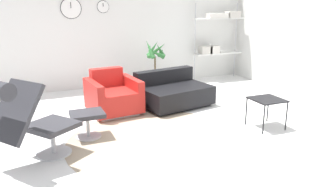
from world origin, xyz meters
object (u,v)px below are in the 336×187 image
at_px(potted_plant, 155,68).
at_px(shelf_unit, 217,33).
at_px(ottoman, 88,119).
at_px(couch_low, 173,93).
at_px(lounge_chair, 24,113).
at_px(armchair_red, 113,97).
at_px(side_table, 267,102).

distance_m(potted_plant, shelf_unit, 1.92).
bearing_deg(ottoman, potted_plant, 49.49).
bearing_deg(shelf_unit, potted_plant, -168.87).
bearing_deg(ottoman, shelf_unit, 34.83).
height_order(couch_low, shelf_unit, shelf_unit).
xyz_separation_m(lounge_chair, couch_low, (2.52, 1.51, -0.41)).
relative_size(armchair_red, potted_plant, 0.84).
bearing_deg(ottoman, couch_low, 28.16).
relative_size(lounge_chair, shelf_unit, 0.61).
bearing_deg(potted_plant, lounge_chair, -133.81).
relative_size(armchair_red, shelf_unit, 0.50).
height_order(lounge_chair, armchair_red, lounge_chair).
height_order(couch_low, side_table, couch_low).
bearing_deg(side_table, shelf_unit, 72.12).
height_order(lounge_chair, potted_plant, potted_plant).
bearing_deg(potted_plant, side_table, -75.57).
relative_size(lounge_chair, couch_low, 0.81).
bearing_deg(shelf_unit, lounge_chair, -144.86).
relative_size(side_table, shelf_unit, 0.25).
bearing_deg(armchair_red, lounge_chair, 41.65).
bearing_deg(armchair_red, potted_plant, -142.08).
relative_size(ottoman, potted_plant, 0.42).
bearing_deg(armchair_red, side_table, 134.51).
xyz_separation_m(ottoman, shelf_unit, (3.62, 2.52, 0.88)).
distance_m(ottoman, potted_plant, 2.86).
height_order(ottoman, potted_plant, potted_plant).
bearing_deg(potted_plant, shelf_unit, 11.13).
bearing_deg(shelf_unit, armchair_red, -152.56).
bearing_deg(shelf_unit, side_table, -107.88).
bearing_deg(couch_low, armchair_red, -12.19).
distance_m(armchair_red, couch_low, 1.14).
bearing_deg(side_table, armchair_red, 140.77).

